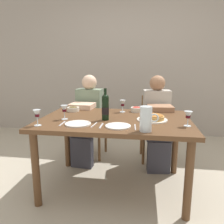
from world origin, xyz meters
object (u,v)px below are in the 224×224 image
object	(u,v)px
salad_bowl	(137,109)
dinner_plate_right_setting	(78,124)
dinner_plate_left_setting	(118,126)
wine_glass_centre	(37,114)
wine_glass_right_diner	(64,109)
wine_bottle	(105,107)
olive_bowl	(73,109)
water_pitcher	(146,120)
diner_right	(157,119)
baked_tart	(152,117)
wine_glass_spare	(123,104)
dining_table	(115,127)
chair_right	(155,123)
chair_left	(93,121)
wine_glass_left_diner	(188,115)
diner_left	(87,116)

from	to	relation	value
salad_bowl	dinner_plate_right_setting	distance (m)	0.81
dinner_plate_left_setting	wine_glass_centre	bearing A→B (deg)	-174.49
wine_glass_right_diner	salad_bowl	bearing A→B (deg)	33.79
wine_bottle	olive_bowl	xyz separation A→B (m)	(-0.45, 0.36, -0.10)
water_pitcher	diner_right	bearing A→B (deg)	81.43
water_pitcher	wine_glass_centre	xyz separation A→B (m)	(-0.96, 0.03, 0.01)
water_pitcher	baked_tart	size ratio (longest dim) A/B	0.69
baked_tart	wine_glass_spare	distance (m)	0.47
wine_bottle	diner_right	distance (m)	0.93
dining_table	wine_bottle	bearing A→B (deg)	-141.34
salad_bowl	chair_right	distance (m)	0.63
wine_bottle	salad_bowl	xyz separation A→B (m)	(0.29, 0.43, -0.10)
wine_glass_right_diner	chair_left	world-z (taller)	wine_glass_right_diner
wine_glass_left_diner	chair_left	xyz separation A→B (m)	(-1.12, 1.07, -0.36)
chair_left	baked_tart	bearing A→B (deg)	137.31
dinner_plate_right_setting	salad_bowl	bearing A→B (deg)	51.35
salad_bowl	olive_bowl	size ratio (longest dim) A/B	0.98
wine_glass_centre	diner_left	world-z (taller)	diner_left
dining_table	chair_right	size ratio (longest dim) A/B	1.72
salad_bowl	wine_glass_centre	world-z (taller)	wine_glass_centre
dining_table	water_pitcher	distance (m)	0.53
dining_table	chair_left	bearing A→B (deg)	116.66
olive_bowl	chair_right	size ratio (longest dim) A/B	0.16
water_pitcher	diner_left	xyz separation A→B (m)	(-0.77, 1.04, -0.24)
salad_bowl	dinner_plate_left_setting	size ratio (longest dim) A/B	0.61
wine_glass_centre	chair_left	bearing A→B (deg)	80.61
wine_glass_left_diner	wine_glass_centre	bearing A→B (deg)	-172.37
chair_right	wine_glass_right_diner	bearing A→B (deg)	40.65
wine_glass_right_diner	dinner_plate_left_setting	bearing A→B (deg)	-18.87
wine_glass_left_diner	chair_left	bearing A→B (deg)	136.32
wine_glass_left_diner	diner_right	size ratio (longest dim) A/B	0.12
dinner_plate_left_setting	chair_left	distance (m)	1.31
dinner_plate_left_setting	baked_tart	bearing A→B (deg)	42.78
baked_tart	chair_left	bearing A→B (deg)	132.23
wine_glass_centre	olive_bowl	bearing A→B (deg)	79.75
water_pitcher	salad_bowl	distance (m)	0.77
wine_glass_right_diner	wine_glass_spare	bearing A→B (deg)	38.29
wine_glass_spare	dinner_plate_left_setting	world-z (taller)	wine_glass_spare
dining_table	water_pitcher	world-z (taller)	water_pitcher
olive_bowl	diner_left	size ratio (longest dim) A/B	0.12
wine_glass_spare	dining_table	bearing A→B (deg)	-97.97
dining_table	wine_glass_right_diner	bearing A→B (deg)	-168.37
salad_bowl	wine_glass_right_diner	world-z (taller)	wine_glass_right_diner
wine_glass_spare	chair_left	distance (m)	0.82
wine_bottle	salad_bowl	distance (m)	0.53
baked_tart	diner_right	distance (m)	0.68
water_pitcher	baked_tart	bearing A→B (deg)	80.52
dining_table	chair_right	bearing A→B (deg)	63.08
wine_glass_right_diner	dinner_plate_right_setting	bearing A→B (deg)	-41.72
baked_tart	chair_right	size ratio (longest dim) A/B	0.34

